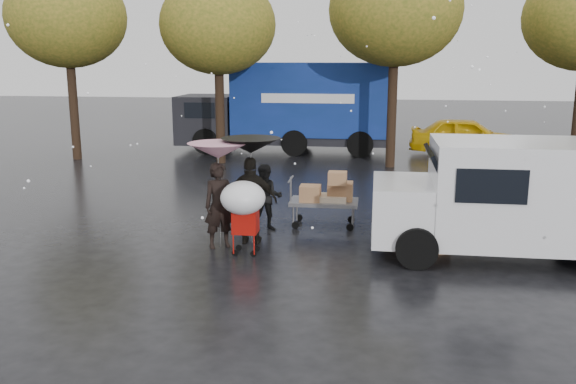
# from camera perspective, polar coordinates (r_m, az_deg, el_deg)

# --- Properties ---
(ground) EXTENTS (90.00, 90.00, 0.00)m
(ground) POSITION_cam_1_polar(r_m,az_deg,el_deg) (11.84, -1.81, -5.72)
(ground) COLOR black
(ground) RESTS_ON ground
(person_pink) EXTENTS (0.74, 0.67, 1.70)m
(person_pink) POSITION_cam_1_polar(r_m,az_deg,el_deg) (12.05, -6.43, -1.27)
(person_pink) COLOR black
(person_pink) RESTS_ON ground
(person_middle) EXTENTS (0.79, 0.67, 1.45)m
(person_middle) POSITION_cam_1_polar(r_m,az_deg,el_deg) (13.19, -2.04, -0.54)
(person_middle) COLOR black
(person_middle) RESTS_ON ground
(person_black) EXTENTS (1.06, 0.49, 1.77)m
(person_black) POSITION_cam_1_polar(r_m,az_deg,el_deg) (12.24, -3.45, -0.82)
(person_black) COLOR black
(person_black) RESTS_ON ground
(umbrella_pink) EXTENTS (1.18, 1.18, 2.09)m
(umbrella_pink) POSITION_cam_1_polar(r_m,az_deg,el_deg) (11.84, -6.56, 3.86)
(umbrella_pink) COLOR #4C4C4C
(umbrella_pink) RESTS_ON ground
(umbrella_black) EXTENTS (1.18, 1.18, 2.15)m
(umbrella_black) POSITION_cam_1_polar(r_m,az_deg,el_deg) (12.03, -3.52, 4.35)
(umbrella_black) COLOR #4C4C4C
(umbrella_black) RESTS_ON ground
(vendor_cart) EXTENTS (1.52, 0.80, 1.27)m
(vendor_cart) POSITION_cam_1_polar(r_m,az_deg,el_deg) (13.53, 3.74, -0.24)
(vendor_cart) COLOR slate
(vendor_cart) RESTS_ON ground
(shopping_cart) EXTENTS (0.84, 0.84, 1.46)m
(shopping_cart) POSITION_cam_1_polar(r_m,az_deg,el_deg) (11.39, -4.20, -0.93)
(shopping_cart) COLOR #B7100A
(shopping_cart) RESTS_ON ground
(white_van) EXTENTS (4.91, 2.18, 2.20)m
(white_van) POSITION_cam_1_polar(r_m,az_deg,el_deg) (12.10, 20.44, -0.42)
(white_van) COLOR white
(white_van) RESTS_ON ground
(blue_truck) EXTENTS (8.30, 2.60, 3.50)m
(blue_truck) POSITION_cam_1_polar(r_m,az_deg,el_deg) (24.40, 0.19, 7.92)
(blue_truck) COLOR navy
(blue_truck) RESTS_ON ground
(box_ground_near) EXTENTS (0.60, 0.54, 0.45)m
(box_ground_near) POSITION_cam_1_polar(r_m,az_deg,el_deg) (12.18, 13.59, -4.45)
(box_ground_near) COLOR #996B43
(box_ground_near) RESTS_ON ground
(box_ground_far) EXTENTS (0.50, 0.42, 0.35)m
(box_ground_far) POSITION_cam_1_polar(r_m,az_deg,el_deg) (12.91, 10.07, -3.56)
(box_ground_far) COLOR #996B43
(box_ground_far) RESTS_ON ground
(yellow_taxi) EXTENTS (4.42, 2.12, 1.46)m
(yellow_taxi) POSITION_cam_1_polar(r_m,az_deg,el_deg) (24.50, 16.35, 5.02)
(yellow_taxi) COLOR #DFAE0B
(yellow_taxi) RESTS_ON ground
(tree_row) EXTENTS (21.60, 4.40, 7.12)m
(tree_row) POSITION_cam_1_polar(r_m,az_deg,el_deg) (21.25, 1.67, 16.05)
(tree_row) COLOR black
(tree_row) RESTS_ON ground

